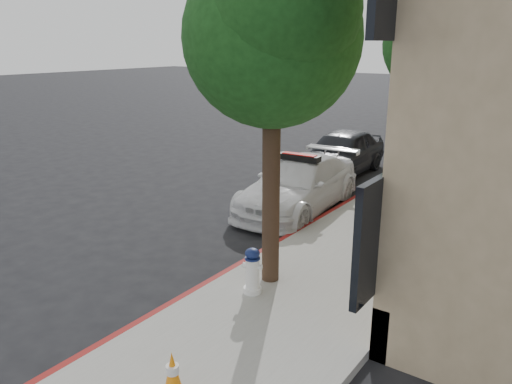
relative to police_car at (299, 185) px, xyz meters
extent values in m
plane|color=black|center=(-1.10, -2.02, -0.67)|extent=(120.00, 120.00, 0.00)
cube|color=gray|center=(2.50, 7.98, -0.59)|extent=(3.20, 50.00, 0.15)
cube|color=maroon|center=(0.96, 7.98, -0.59)|extent=(0.12, 50.00, 0.15)
cylinder|color=black|center=(1.80, -4.02, 1.13)|extent=(0.30, 0.30, 3.30)
sphere|color=#143D13|center=(1.80, -4.02, 3.58)|extent=(2.80, 2.80, 2.80)
sphere|color=#143D13|center=(2.20, -4.32, 3.98)|extent=(2.24, 2.24, 2.24)
sphere|color=#143D13|center=(1.45, -3.72, 3.28)|extent=(2.10, 2.10, 2.10)
cylinder|color=black|center=(1.80, 3.98, 1.08)|extent=(0.30, 0.30, 3.19)
sphere|color=#143D13|center=(1.80, 3.98, 3.47)|extent=(2.60, 2.60, 2.60)
sphere|color=#143D13|center=(2.20, 3.68, 3.87)|extent=(2.08, 2.08, 2.08)
sphere|color=#143D13|center=(1.45, 4.28, 3.17)|extent=(1.95, 1.95, 1.95)
cylinder|color=black|center=(1.80, 11.98, 1.19)|extent=(0.30, 0.30, 3.41)
sphere|color=#143D13|center=(1.80, 11.98, 3.69)|extent=(3.00, 3.00, 3.00)
sphere|color=#143D13|center=(2.20, 11.68, 4.09)|extent=(2.40, 2.40, 2.40)
sphere|color=#143D13|center=(1.45, 12.28, 3.39)|extent=(2.25, 2.25, 2.25)
imported|color=white|center=(0.00, 0.00, 0.00)|extent=(2.14, 4.68, 1.33)
cube|color=black|center=(0.00, 0.00, 0.72)|extent=(1.12, 0.35, 0.14)
cube|color=#A50A07|center=(0.00, 0.00, 0.78)|extent=(0.91, 0.28, 0.06)
imported|color=#22242A|center=(-0.70, 3.89, 0.07)|extent=(1.91, 4.39, 1.47)
imported|color=black|center=(0.10, 13.06, 0.14)|extent=(1.80, 4.94, 1.62)
cylinder|color=white|center=(1.84, -4.61, -0.47)|extent=(0.31, 0.31, 0.10)
cylinder|color=white|center=(1.84, -4.61, -0.16)|extent=(0.23, 0.23, 0.53)
ellipsoid|color=navy|center=(1.84, -4.61, 0.19)|extent=(0.25, 0.25, 0.17)
cylinder|color=white|center=(1.84, -4.61, -0.04)|extent=(0.34, 0.19, 0.10)
cylinder|color=white|center=(1.84, -4.61, -0.04)|extent=(0.14, 0.19, 0.10)
cone|color=orange|center=(2.68, -7.34, -0.15)|extent=(0.29, 0.29, 0.67)
cylinder|color=white|center=(2.68, -7.34, -0.04)|extent=(0.15, 0.15, 0.10)
camera|label=1|loc=(6.24, -10.74, 3.51)|focal=35.00mm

